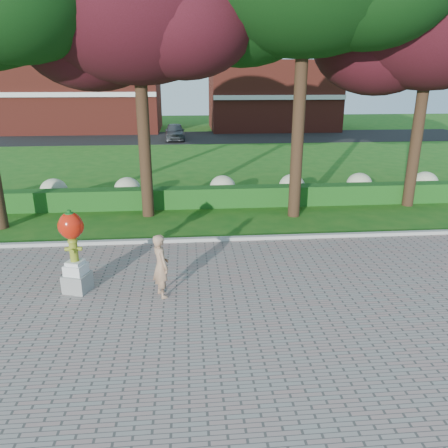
# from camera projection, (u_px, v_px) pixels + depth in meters

# --- Properties ---
(ground) EXTENTS (100.00, 100.00, 0.00)m
(ground) POSITION_uv_depth(u_px,v_px,m) (209.00, 284.00, 11.13)
(ground) COLOR #1A5916
(ground) RESTS_ON ground
(walkway) EXTENTS (40.00, 14.00, 0.04)m
(walkway) POSITION_uv_depth(u_px,v_px,m) (222.00, 391.00, 7.35)
(walkway) COLOR gray
(walkway) RESTS_ON ground
(curb) EXTENTS (40.00, 0.18, 0.15)m
(curb) POSITION_uv_depth(u_px,v_px,m) (204.00, 240.00, 13.93)
(curb) COLOR #ADADA5
(curb) RESTS_ON ground
(lawn_hedge) EXTENTS (24.00, 0.70, 0.80)m
(lawn_hedge) POSITION_uv_depth(u_px,v_px,m) (200.00, 197.00, 17.60)
(lawn_hedge) COLOR #134313
(lawn_hedge) RESTS_ON ground
(hydrangea_row) EXTENTS (20.10, 1.10, 0.99)m
(hydrangea_row) POSITION_uv_depth(u_px,v_px,m) (213.00, 187.00, 18.54)
(hydrangea_row) COLOR #ABB087
(hydrangea_row) RESTS_ON ground
(street) EXTENTS (50.00, 8.00, 0.02)m
(street) POSITION_uv_depth(u_px,v_px,m) (192.00, 137.00, 37.53)
(street) COLOR black
(street) RESTS_ON ground
(building_left) EXTENTS (14.00, 8.00, 7.00)m
(building_left) POSITION_uv_depth(u_px,v_px,m) (84.00, 93.00, 41.25)
(building_left) COLOR maroon
(building_left) RESTS_ON ground
(building_right) EXTENTS (12.00, 8.00, 6.40)m
(building_right) POSITION_uv_depth(u_px,v_px,m) (272.00, 95.00, 42.81)
(building_right) COLOR maroon
(building_right) RESTS_ON ground
(tree_mid_left) EXTENTS (8.25, 7.04, 10.69)m
(tree_mid_left) POSITION_uv_depth(u_px,v_px,m) (133.00, 3.00, 14.34)
(tree_mid_left) COLOR black
(tree_mid_left) RESTS_ON ground
(tree_far_right) EXTENTS (7.88, 6.72, 10.21)m
(tree_far_right) POSITION_uv_depth(u_px,v_px,m) (430.00, 20.00, 15.76)
(tree_far_right) COLOR black
(tree_far_right) RESTS_ON ground
(hydrant_sculpture) EXTENTS (0.71, 0.71, 2.07)m
(hydrant_sculpture) POSITION_uv_depth(u_px,v_px,m) (74.00, 249.00, 10.39)
(hydrant_sculpture) COLOR gray
(hydrant_sculpture) RESTS_ON walkway
(woman) EXTENTS (0.58, 0.67, 1.56)m
(woman) POSITION_uv_depth(u_px,v_px,m) (161.00, 266.00, 10.24)
(woman) COLOR #A67E5F
(woman) RESTS_ON walkway
(parked_car) EXTENTS (1.70, 3.96, 1.33)m
(parked_car) POSITION_uv_depth(u_px,v_px,m) (175.00, 132.00, 35.82)
(parked_car) COLOR #3E4246
(parked_car) RESTS_ON street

